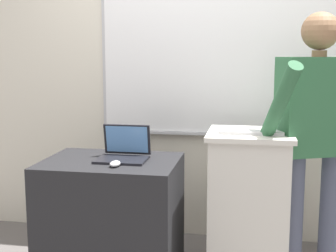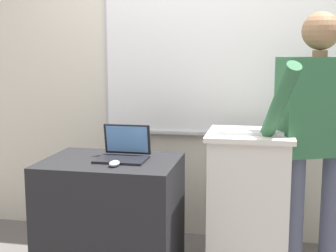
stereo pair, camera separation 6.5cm
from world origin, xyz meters
TOP-DOWN VIEW (x-y plane):
  - back_wall at (0.02, 1.19)m, footprint 6.40×0.17m
  - lectern_podium at (0.42, 0.53)m, footprint 0.53×0.52m
  - side_desk at (-0.44, 0.36)m, footprint 0.85×0.64m
  - person_presenter at (0.82, 0.57)m, footprint 0.64×0.68m
  - laptop at (-0.36, 0.41)m, footprint 0.31×0.27m
  - wireless_keyboard at (0.43, 0.46)m, footprint 0.39×0.12m
  - computer_mouse_by_laptop at (-0.36, 0.20)m, footprint 0.06×0.10m

SIDE VIEW (x-z plane):
  - side_desk at x=-0.44m, z-range 0.00..0.76m
  - lectern_podium at x=0.42m, z-range 0.00..0.94m
  - computer_mouse_by_laptop at x=-0.36m, z-range 0.76..0.80m
  - laptop at x=-0.36m, z-range 0.71..0.92m
  - wireless_keyboard at x=0.43m, z-range 0.94..0.96m
  - person_presenter at x=0.82m, z-range 0.15..1.82m
  - back_wall at x=0.02m, z-range 0.00..2.75m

